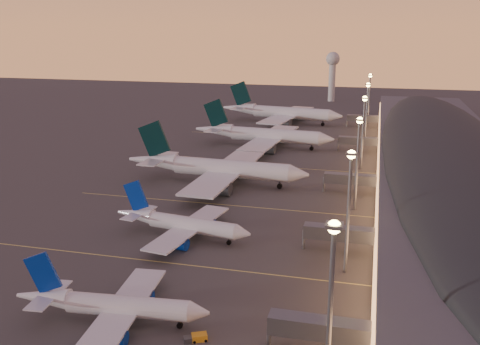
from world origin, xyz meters
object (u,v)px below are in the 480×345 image
airliner_wide_mid (263,135)px  radar_tower (332,68)px  airliner_narrow_north (181,224)px  baggage_tug_b (196,338)px  airliner_wide_near (216,168)px  airliner_narrow_south (111,305)px  airliner_wide_far (281,113)px

airliner_wide_mid → radar_tower: bearing=89.2°
airliner_narrow_north → radar_tower: bearing=95.6°
airliner_narrow_north → radar_tower: (13.43, 250.37, 18.54)m
airliner_wide_mid → baggage_tug_b: size_ratio=14.97×
airliner_wide_near → baggage_tug_b: airliner_wide_near is taller
airliner_narrow_north → baggage_tug_b: size_ratio=8.94×
airliner_narrow_north → radar_tower: radar_tower is taller
radar_tower → airliner_wide_mid: bearing=-95.9°
airliner_narrow_south → airliner_wide_near: (-7.31, 84.94, 1.85)m
airliner_narrow_north → airliner_wide_near: airliner_wide_near is taller
airliner_narrow_north → airliner_wide_far: 160.24m
airliner_narrow_north → airliner_wide_mid: size_ratio=0.60×
airliner_wide_far → airliner_narrow_north: bearing=-79.4°
airliner_wide_near → airliner_wide_mid: 56.52m
baggage_tug_b → airliner_wide_mid: bearing=71.1°
airliner_narrow_south → airliner_wide_far: size_ratio=0.53×
airliner_wide_mid → baggage_tug_b: airliner_wide_mid is taller
airliner_wide_far → radar_tower: (18.16, 90.22, 16.49)m
airliner_narrow_north → airliner_wide_far: airliner_wide_far is taller
airliner_wide_near → airliner_wide_mid: (3.40, 56.42, -0.05)m
airliner_wide_far → baggage_tug_b: airliner_wide_far is taller
airliner_narrow_south → radar_tower: 290.46m
airliner_wide_mid → radar_tower: radar_tower is taller
radar_tower → baggage_tug_b: radar_tower is taller
airliner_narrow_south → airliner_wide_far: bearing=86.5°
airliner_wide_near → airliner_narrow_north: bearing=-80.9°
airliner_narrow_south → baggage_tug_b: (15.80, -1.70, -2.67)m
airliner_narrow_south → airliner_wide_mid: 141.42m
airliner_narrow_north → airliner_narrow_south: bearing=-78.4°
airliner_wide_mid → baggage_tug_b: (19.72, -143.06, -4.46)m
airliner_narrow_south → baggage_tug_b: bearing=-11.6°
baggage_tug_b → airliner_narrow_north: bearing=86.8°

